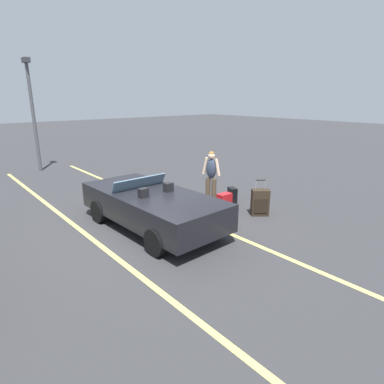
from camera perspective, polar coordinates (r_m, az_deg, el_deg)
name	(u,v)px	position (r m, az deg, el deg)	size (l,w,h in m)	color
ground_plane	(153,228)	(8.34, -6.93, -6.29)	(80.00, 80.00, 0.00)	#333335
lot_line_near	(190,217)	(9.01, -0.38, -4.38)	(18.00, 0.12, 0.01)	#EAE066
lot_line_mid	(98,244)	(7.71, -16.18, -8.81)	(18.00, 0.12, 0.01)	#EAE066
convertible_car	(147,204)	(8.29, -7.91, -2.10)	(4.20, 1.94, 1.24)	black
suitcase_large_black	(260,202)	(9.22, 11.92, -1.82)	(0.52, 0.55, 1.01)	#2D2319
suitcase_medium_bright	(224,204)	(9.12, 5.71, -2.15)	(0.24, 0.40, 0.62)	red
suitcase_small_carryon	(232,196)	(10.14, 7.12, -0.63)	(0.39, 0.32, 0.50)	black
duffel_bag	(196,206)	(9.41, 0.66, -2.43)	(0.66, 0.39, 0.34)	#991E8C
traveler_person	(211,175)	(9.83, 3.40, 3.05)	(0.59, 0.32, 1.65)	#4C3F2D
parking_lamp_post	(32,107)	(15.80, -26.37, 13.28)	(0.50, 0.24, 4.76)	#4C4C51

